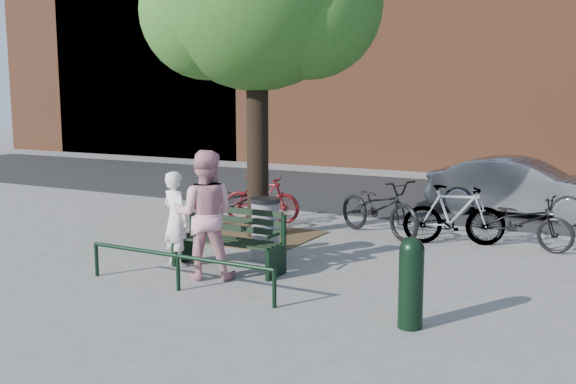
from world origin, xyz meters
The scene contains 15 objects.
ground centered at (0.00, 0.00, 0.00)m, with size 90.00×90.00×0.00m, color gray.
dirt_pit centered at (-1.00, 2.20, 0.01)m, with size 2.40×2.00×0.02m, color brown.
road centered at (0.00, 8.50, 0.01)m, with size 40.00×7.00×0.01m, color black.
park_bench centered at (0.00, 0.08, 0.48)m, with size 1.74×0.54×0.97m.
guard_railing centered at (0.00, -1.20, 0.40)m, with size 3.06×0.06×0.51m.
person_left centered at (-0.85, -0.16, 0.74)m, with size 0.54×0.35×1.48m, color white.
person_right centered at (-0.05, -0.50, 0.93)m, with size 0.90×0.70×1.86m, color pink.
bollard centered at (3.20, -1.07, 0.56)m, with size 0.28×0.28×1.05m.
litter_bin centered at (0.17, 0.83, 0.51)m, with size 0.49×0.49×1.00m.
bicycle_a centered at (-1.69, 2.75, 0.49)m, with size 0.66×1.88×0.99m, color black.
bicycle_b centered at (-1.49, 3.47, 0.49)m, with size 0.46×1.64×0.99m, color #500B0E.
bicycle_c centered at (1.13, 3.41, 0.55)m, with size 0.73×2.08×1.09m, color black.
bicycle_d centered at (2.57, 3.33, 0.53)m, with size 0.50×1.78×1.07m, color gray.
bicycle_e centered at (3.65, 3.57, 0.48)m, with size 0.63×1.81×0.95m, color black.
parked_car centered at (3.15, 6.81, 0.64)m, with size 1.36×3.89×1.28m, color slate.
Camera 1 is at (5.33, -7.87, 2.60)m, focal length 40.00 mm.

